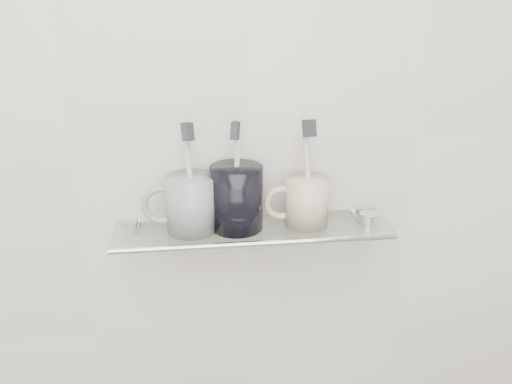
{
  "coord_description": "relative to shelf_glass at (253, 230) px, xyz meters",
  "views": [
    {
      "loc": [
        -0.09,
        0.22,
        1.49
      ],
      "look_at": [
        0.01,
        1.04,
        1.17
      ],
      "focal_mm": 35.0,
      "sensor_mm": 36.0,
      "label": 1
    }
  ],
  "objects": [
    {
      "name": "mug_right_handle",
      "position": [
        0.05,
        0.0,
        0.05
      ],
      "size": [
        0.07,
        0.01,
        0.07
      ],
      "primitive_type": "torus",
      "rotation": [
        1.57,
        0.0,
        0.0
      ],
      "color": "beige",
      "rests_on": "mug_right"
    },
    {
      "name": "mug_left_handle",
      "position": [
        -0.16,
        0.0,
        0.05
      ],
      "size": [
        0.07,
        0.01,
        0.07
      ],
      "primitive_type": "torus",
      "rotation": [
        1.57,
        0.0,
        0.0
      ],
      "color": "silver",
      "rests_on": "mug_left"
    },
    {
      "name": "bristles_center",
      "position": [
        -0.03,
        0.0,
        0.19
      ],
      "size": [
        0.02,
        0.03,
        0.03
      ],
      "primitive_type": "cube",
      "rotation": [
        -0.11,
        0.04,
        -0.38
      ],
      "color": "#2B2C2F",
      "rests_on": "toothbrush_center"
    },
    {
      "name": "mug_left",
      "position": [
        -0.11,
        0.0,
        0.05
      ],
      "size": [
        0.11,
        0.11,
        0.1
      ],
      "primitive_type": "cylinder",
      "rotation": [
        0.0,
        0.0,
        0.28
      ],
      "color": "silver",
      "rests_on": "shelf_glass"
    },
    {
      "name": "mug_center_handle",
      "position": [
        -0.08,
        0.0,
        0.06
      ],
      "size": [
        0.08,
        0.01,
        0.08
      ],
      "primitive_type": "torus",
      "rotation": [
        1.57,
        0.0,
        0.0
      ],
      "color": "black",
      "rests_on": "mug_center"
    },
    {
      "name": "chrome_cap",
      "position": [
        0.22,
        0.0,
        0.01
      ],
      "size": [
        0.04,
        0.04,
        0.02
      ],
      "primitive_type": "cylinder",
      "color": "silver",
      "rests_on": "shelf_glass"
    },
    {
      "name": "wall_back",
      "position": [
        0.0,
        0.06,
        0.15
      ],
      "size": [
        2.5,
        0.0,
        2.5
      ],
      "primitive_type": "plane",
      "rotation": [
        1.57,
        0.0,
        0.0
      ],
      "color": "beige",
      "rests_on": "ground"
    },
    {
      "name": "bristles_left",
      "position": [
        -0.11,
        0.0,
        0.19
      ],
      "size": [
        0.02,
        0.03,
        0.04
      ],
      "primitive_type": "cube",
      "rotation": [
        -0.26,
        -0.21,
        -0.48
      ],
      "color": "#2B2C2F",
      "rests_on": "toothbrush_left"
    },
    {
      "name": "toothbrush_right",
      "position": [
        0.1,
        0.0,
        0.1
      ],
      "size": [
        0.02,
        0.06,
        0.19
      ],
      "primitive_type": "cylinder",
      "rotation": [
        -0.22,
        0.1,
        0.63
      ],
      "color": "silver",
      "rests_on": "mug_right"
    },
    {
      "name": "toothbrush_center",
      "position": [
        -0.03,
        0.0,
        0.1
      ],
      "size": [
        0.03,
        0.03,
        0.19
      ],
      "primitive_type": "cylinder",
      "rotation": [
        -0.11,
        0.04,
        -0.38
      ],
      "color": "silver",
      "rests_on": "mug_center"
    },
    {
      "name": "mug_right",
      "position": [
        0.1,
        0.0,
        0.05
      ],
      "size": [
        0.09,
        0.09,
        0.09
      ],
      "primitive_type": "cylinder",
      "rotation": [
        0.0,
        0.0,
        -0.15
      ],
      "color": "beige",
      "rests_on": "shelf_glass"
    },
    {
      "name": "bristles_right",
      "position": [
        0.1,
        0.0,
        0.19
      ],
      "size": [
        0.02,
        0.03,
        0.04
      ],
      "primitive_type": "cube",
      "rotation": [
        -0.22,
        0.1,
        0.63
      ],
      "color": "#2B2C2F",
      "rests_on": "toothbrush_right"
    },
    {
      "name": "shelf_rail",
      "position": [
        0.0,
        -0.06,
        0.0
      ],
      "size": [
        0.5,
        0.01,
        0.01
      ],
      "primitive_type": "cylinder",
      "rotation": [
        0.0,
        1.57,
        0.0
      ],
      "color": "silver",
      "rests_on": "shelf_glass"
    },
    {
      "name": "bracket_left",
      "position": [
        -0.21,
        0.05,
        -0.01
      ],
      "size": [
        0.02,
        0.03,
        0.02
      ],
      "primitive_type": "cylinder",
      "rotation": [
        1.57,
        0.0,
        0.0
      ],
      "color": "silver",
      "rests_on": "wall_back"
    },
    {
      "name": "shelf_glass",
      "position": [
        0.0,
        0.0,
        0.0
      ],
      "size": [
        0.5,
        0.12,
        0.01
      ],
      "primitive_type": "cube",
      "color": "silver",
      "rests_on": "wall_back"
    },
    {
      "name": "mug_center",
      "position": [
        -0.03,
        0.0,
        0.06
      ],
      "size": [
        0.11,
        0.11,
        0.12
      ],
      "primitive_type": "cylinder",
      "rotation": [
        0.0,
        0.0,
        -0.22
      ],
      "color": "black",
      "rests_on": "shelf_glass"
    },
    {
      "name": "toothbrush_left",
      "position": [
        -0.11,
        0.0,
        0.1
      ],
      "size": [
        0.03,
        0.07,
        0.18
      ],
      "primitive_type": "cylinder",
      "rotation": [
        -0.26,
        -0.21,
        -0.48
      ],
      "color": "#B4BBCE",
      "rests_on": "mug_left"
    },
    {
      "name": "bracket_right",
      "position": [
        0.21,
        0.05,
        -0.01
      ],
      "size": [
        0.02,
        0.03,
        0.02
      ],
      "primitive_type": "cylinder",
      "rotation": [
        1.57,
        0.0,
        0.0
      ],
      "color": "silver",
      "rests_on": "wall_back"
    }
  ]
}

